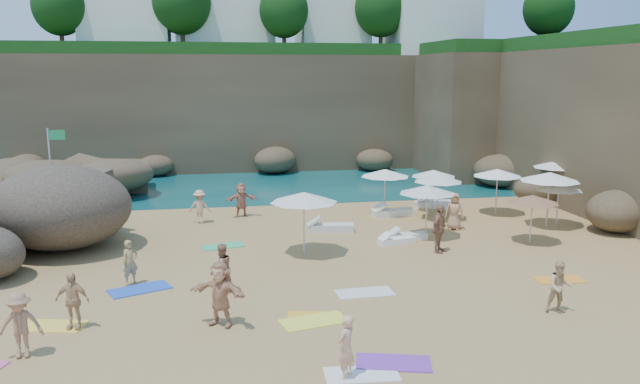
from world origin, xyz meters
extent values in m
plane|color=tan|center=(0.00, 0.00, 0.00)|extent=(120.00, 120.00, 0.00)
plane|color=#0C4751|center=(0.00, 30.00, 0.00)|extent=(120.00, 120.00, 0.00)
cube|color=brown|center=(2.00, 25.00, 4.00)|extent=(44.00, 8.00, 8.00)
cube|color=brown|center=(19.00, 8.00, 4.00)|extent=(8.00, 30.00, 8.00)
cube|color=brown|center=(17.00, 20.00, 4.00)|extent=(10.00, 12.00, 8.00)
cube|color=white|center=(-8.00, 26.00, 10.75)|extent=(6.00, 5.00, 5.50)
cube|color=white|center=(-1.00, 27.00, 11.25)|extent=(7.00, 6.00, 6.50)
cube|color=white|center=(7.00, 26.00, 10.50)|extent=(5.00, 5.00, 5.00)
cube|color=white|center=(14.00, 24.00, 11.00)|extent=(6.00, 6.00, 6.00)
sphere|color=#11380F|center=(-12.00, 24.00, 11.20)|extent=(3.60, 3.60, 3.60)
sphere|color=#11380F|center=(-4.00, 24.00, 11.60)|extent=(4.05, 4.05, 4.05)
sphere|color=#11380F|center=(3.00, 23.00, 11.04)|extent=(3.42, 3.42, 3.42)
sphere|color=#11380F|center=(10.00, 23.00, 11.36)|extent=(3.78, 3.78, 3.78)
sphere|color=#11380F|center=(19.00, 16.00, 10.80)|extent=(3.15, 3.15, 3.15)
cylinder|color=white|center=(-18.00, 30.00, 3.00)|extent=(0.10, 0.10, 6.00)
cylinder|color=white|center=(-16.50, 30.00, 3.00)|extent=(0.10, 0.10, 6.00)
cylinder|color=white|center=(-15.00, 30.00, 3.00)|extent=(0.10, 0.10, 6.00)
cylinder|color=silver|center=(-10.09, 10.26, 2.09)|extent=(0.08, 0.08, 4.18)
cube|color=#269A57|center=(-9.68, 10.26, 3.84)|extent=(0.72, 0.19, 0.47)
cylinder|color=silver|center=(5.89, 6.93, 1.06)|extent=(0.06, 0.06, 2.12)
cone|color=white|center=(5.89, 6.93, 2.06)|extent=(2.37, 2.37, 0.36)
cylinder|color=silver|center=(8.03, 5.48, 1.02)|extent=(0.06, 0.06, 2.03)
cone|color=silver|center=(8.03, 5.48, 1.98)|extent=(2.28, 2.28, 0.35)
cylinder|color=silver|center=(11.27, 6.09, 1.05)|extent=(0.06, 0.06, 2.11)
cone|color=white|center=(11.27, 6.09, 2.06)|extent=(2.36, 2.36, 0.36)
cylinder|color=silver|center=(12.93, 3.41, 0.92)|extent=(0.05, 0.05, 1.84)
cone|color=silver|center=(12.93, 3.41, 1.79)|extent=(2.06, 2.06, 0.31)
cylinder|color=silver|center=(15.27, 7.49, 1.11)|extent=(0.07, 0.07, 2.23)
cone|color=white|center=(15.27, 7.49, 2.17)|extent=(2.50, 2.50, 0.38)
cylinder|color=silver|center=(1.02, 0.91, 1.14)|extent=(0.07, 0.07, 2.29)
cone|color=silver|center=(1.02, 0.91, 2.23)|extent=(2.56, 2.56, 0.39)
cylinder|color=silver|center=(10.32, 0.96, 0.93)|extent=(0.05, 0.05, 1.87)
cone|color=red|center=(10.32, 0.96, 1.82)|extent=(2.10, 2.10, 0.32)
cylinder|color=silver|center=(8.46, 7.26, 0.98)|extent=(0.06, 0.06, 1.97)
cone|color=silver|center=(8.46, 7.26, 1.92)|extent=(2.20, 2.20, 0.34)
cylinder|color=silver|center=(12.40, 3.31, 1.17)|extent=(0.07, 0.07, 2.34)
cone|color=white|center=(12.40, 3.31, 2.28)|extent=(2.63, 2.63, 0.40)
cylinder|color=silver|center=(6.43, 2.51, 1.05)|extent=(0.06, 0.06, 2.10)
cone|color=silver|center=(6.43, 2.51, 2.05)|extent=(2.36, 2.36, 0.36)
cube|color=silver|center=(6.25, 6.64, 0.16)|extent=(2.13, 0.90, 0.32)
cube|color=white|center=(8.69, 8.09, 0.13)|extent=(1.77, 1.14, 0.26)
cube|color=silver|center=(9.12, 8.50, 0.12)|extent=(1.64, 0.64, 0.25)
cube|color=silver|center=(2.68, 4.23, 0.16)|extent=(2.11, 0.98, 0.32)
cube|color=silver|center=(5.56, 2.35, 0.13)|extent=(1.64, 0.55, 0.25)
cube|color=white|center=(4.94, 1.79, 0.12)|extent=(1.61, 0.82, 0.24)
cube|color=yellow|center=(0.38, -5.26, 0.01)|extent=(1.68, 1.07, 0.03)
cube|color=yellow|center=(-6.79, -4.65, 0.02)|extent=(1.89, 1.25, 0.03)
cube|color=silver|center=(2.25, -3.60, 0.02)|extent=(1.81, 0.95, 0.03)
cube|color=purple|center=(1.75, -8.39, 0.02)|extent=(1.95, 1.32, 0.03)
cube|color=blue|center=(-4.75, -2.03, 0.02)|extent=(2.10, 1.61, 0.03)
cube|color=orange|center=(8.96, -3.52, 0.01)|extent=(1.63, 0.89, 0.03)
cube|color=#33B476|center=(-2.01, 2.60, 0.01)|extent=(1.81, 1.25, 0.03)
cube|color=#F7F341|center=(0.30, -5.57, 0.02)|extent=(1.98, 1.29, 0.03)
cube|color=white|center=(0.87, -8.82, 0.01)|extent=(1.74, 0.94, 0.03)
imported|color=#AA7155|center=(-2.16, -2.73, 0.79)|extent=(0.96, 0.90, 1.58)
imported|color=#DCAB7D|center=(-2.94, 6.73, 0.78)|extent=(1.06, 0.58, 1.55)
imported|color=#9C6A4E|center=(6.16, 0.32, 0.93)|extent=(1.09, 1.10, 1.86)
imported|color=tan|center=(8.11, 3.57, 0.82)|extent=(0.91, 0.71, 1.64)
imported|color=tan|center=(-0.99, 7.73, 0.82)|extent=(1.57, 0.66, 1.64)
imported|color=#F2B089|center=(0.47, -8.91, 0.76)|extent=(0.64, 0.65, 1.51)
imported|color=#A26F51|center=(-7.04, -6.53, 0.22)|extent=(1.11, 1.66, 0.43)
imported|color=tan|center=(-6.16, -4.93, 0.19)|extent=(1.23, 1.72, 0.38)
imported|color=tan|center=(-2.25, -5.39, 0.24)|extent=(2.35, 2.39, 0.48)
imported|color=#A48552|center=(-5.06, -1.48, 0.17)|extent=(1.25, 1.51, 0.35)
imported|color=tan|center=(7.36, -6.14, 0.28)|extent=(1.03, 1.61, 0.56)
camera|label=1|loc=(-2.39, -21.69, 6.83)|focal=35.00mm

